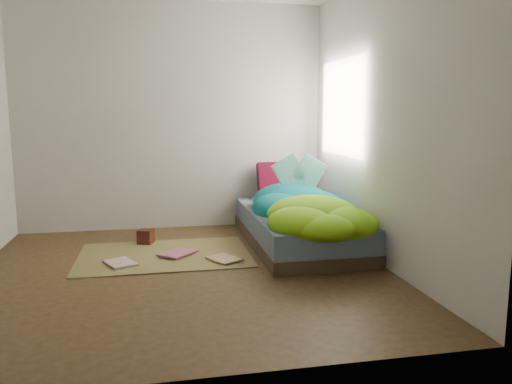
% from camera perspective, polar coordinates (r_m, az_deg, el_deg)
% --- Properties ---
extents(ground, '(3.50, 3.50, 0.00)m').
position_cam_1_polar(ground, '(4.35, -8.26, -9.09)').
color(ground, '#3A2716').
rests_on(ground, ground).
extents(room_walls, '(3.54, 3.54, 2.62)m').
position_cam_1_polar(room_walls, '(4.15, -8.60, 12.80)').
color(room_walls, '#B6B4AD').
rests_on(room_walls, ground).
extents(bed, '(1.00, 2.00, 0.34)m').
position_cam_1_polar(bed, '(5.19, 4.83, -4.11)').
color(bed, '#33291C').
rests_on(bed, ground).
extents(duvet, '(0.96, 1.84, 0.34)m').
position_cam_1_polar(duvet, '(4.92, 5.60, -0.80)').
color(duvet, '#08767D').
rests_on(duvet, bed).
extents(rug, '(1.60, 1.10, 0.01)m').
position_cam_1_polar(rug, '(4.87, -10.41, -7.10)').
color(rug, brown).
rests_on(rug, ground).
extents(pillow_floral, '(0.61, 0.48, 0.12)m').
position_cam_1_polar(pillow_floral, '(5.85, 3.67, -0.28)').
color(pillow_floral, beige).
rests_on(pillow_floral, bed).
extents(pillow_magenta, '(0.43, 0.13, 0.43)m').
position_cam_1_polar(pillow_magenta, '(5.92, 2.26, 1.32)').
color(pillow_magenta, '#460416').
rests_on(pillow_magenta, bed).
extents(open_book, '(0.48, 0.11, 0.29)m').
position_cam_1_polar(open_book, '(5.32, 5.00, 3.38)').
color(open_book, '#2A8238').
rests_on(open_book, duvet).
extents(wooden_box, '(0.19, 0.19, 0.14)m').
position_cam_1_polar(wooden_box, '(5.29, -12.48, -4.98)').
color(wooden_box, '#3D120E').
rests_on(wooden_box, rug).
extents(floor_book_a, '(0.32, 0.36, 0.02)m').
position_cam_1_polar(floor_book_a, '(4.61, -16.49, -8.04)').
color(floor_book_a, silver).
rests_on(floor_book_a, rug).
extents(floor_book_b, '(0.41, 0.41, 0.03)m').
position_cam_1_polar(floor_book_b, '(4.90, -10.03, -6.72)').
color(floor_book_b, '#AF6574').
rests_on(floor_book_b, rug).
extents(floor_book_c, '(0.34, 0.37, 0.02)m').
position_cam_1_polar(floor_book_c, '(4.55, -4.75, -7.92)').
color(floor_book_c, tan).
rests_on(floor_book_c, rug).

